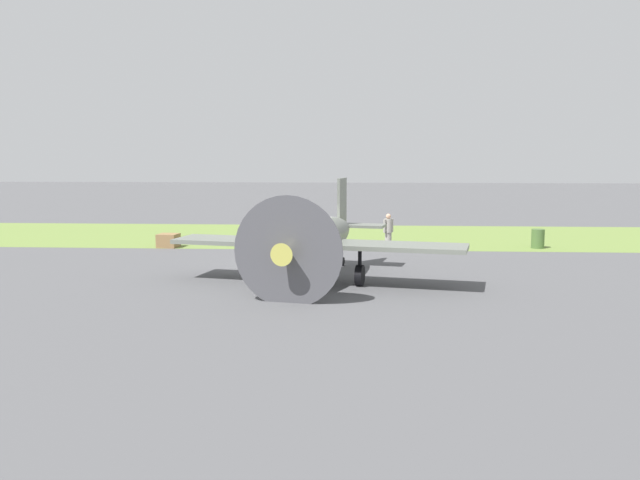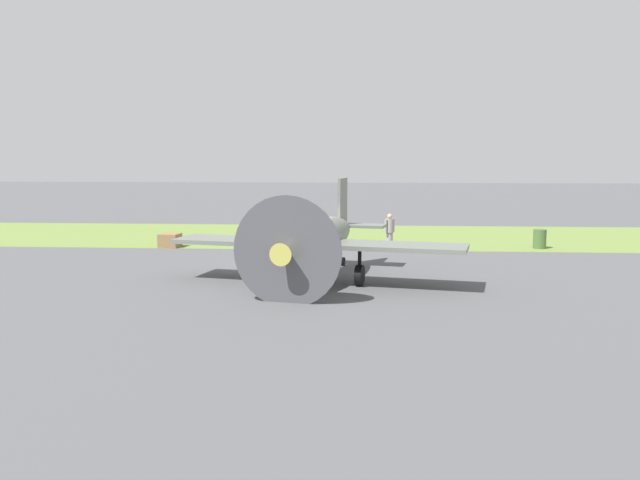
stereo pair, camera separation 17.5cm
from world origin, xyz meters
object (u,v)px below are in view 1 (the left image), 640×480
object	(u,v)px
ground_crew_chief	(388,232)
supply_crate	(168,241)
fuel_drum	(538,239)
airplane_lead	(319,238)

from	to	relation	value
ground_crew_chief	supply_crate	xyz separation A→B (m)	(10.35, -0.84, -0.59)
fuel_drum	supply_crate	size ratio (longest dim) A/B	1.00
fuel_drum	supply_crate	bearing A→B (deg)	2.54
ground_crew_chief	fuel_drum	xyz separation A→B (m)	(-7.05, -1.61, -0.46)
ground_crew_chief	fuel_drum	distance (m)	7.25
supply_crate	fuel_drum	bearing A→B (deg)	-177.46
airplane_lead	fuel_drum	xyz separation A→B (m)	(-9.70, -9.03, -1.07)
ground_crew_chief	fuel_drum	world-z (taller)	ground_crew_chief
supply_crate	ground_crew_chief	bearing A→B (deg)	175.36
airplane_lead	supply_crate	xyz separation A→B (m)	(7.70, -8.26, -1.20)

